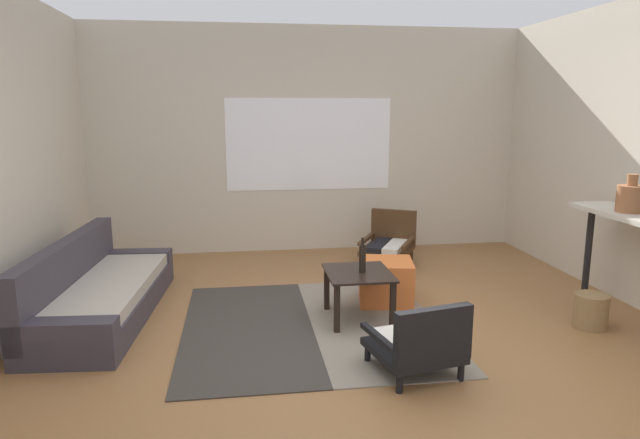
{
  "coord_description": "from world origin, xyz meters",
  "views": [
    {
      "loc": [
        -0.83,
        -3.74,
        1.74
      ],
      "look_at": [
        -0.14,
        1.07,
        0.76
      ],
      "focal_mm": 31.24,
      "sensor_mm": 36.0,
      "label": 1
    }
  ],
  "objects_px": {
    "armchair_by_window": "(389,241)",
    "wicker_basket": "(591,311)",
    "armchair_striped_foreground": "(419,343)",
    "clay_vase": "(631,198)",
    "coffee_table": "(358,281)",
    "glass_bottle": "(362,258)",
    "couch": "(98,293)",
    "ottoman_orange": "(386,282)"
  },
  "relations": [
    {
      "from": "coffee_table",
      "to": "ottoman_orange",
      "type": "xyz_separation_m",
      "value": [
        0.34,
        0.38,
        -0.14
      ]
    },
    {
      "from": "armchair_by_window",
      "to": "coffee_table",
      "type": "bearing_deg",
      "value": -113.15
    },
    {
      "from": "couch",
      "to": "armchair_by_window",
      "type": "bearing_deg",
      "value": 24.44
    },
    {
      "from": "wicker_basket",
      "to": "couch",
      "type": "bearing_deg",
      "value": 168.49
    },
    {
      "from": "coffee_table",
      "to": "armchair_striped_foreground",
      "type": "distance_m",
      "value": 1.06
    },
    {
      "from": "coffee_table",
      "to": "armchair_by_window",
      "type": "height_order",
      "value": "armchair_by_window"
    },
    {
      "from": "couch",
      "to": "wicker_basket",
      "type": "relative_size",
      "value": 7.69
    },
    {
      "from": "clay_vase",
      "to": "glass_bottle",
      "type": "distance_m",
      "value": 2.23
    },
    {
      "from": "coffee_table",
      "to": "couch",
      "type": "bearing_deg",
      "value": 169.98
    },
    {
      "from": "coffee_table",
      "to": "ottoman_orange",
      "type": "bearing_deg",
      "value": 48.22
    },
    {
      "from": "couch",
      "to": "armchair_striped_foreground",
      "type": "xyz_separation_m",
      "value": [
        2.34,
        -1.42,
        0.02
      ]
    },
    {
      "from": "coffee_table",
      "to": "ottoman_orange",
      "type": "relative_size",
      "value": 1.27
    },
    {
      "from": "armchair_by_window",
      "to": "clay_vase",
      "type": "height_order",
      "value": "clay_vase"
    },
    {
      "from": "wicker_basket",
      "to": "coffee_table",
      "type": "bearing_deg",
      "value": 166.73
    },
    {
      "from": "armchair_by_window",
      "to": "clay_vase",
      "type": "distance_m",
      "value": 2.56
    },
    {
      "from": "glass_bottle",
      "to": "couch",
      "type": "bearing_deg",
      "value": 169.81
    },
    {
      "from": "coffee_table",
      "to": "clay_vase",
      "type": "distance_m",
      "value": 2.31
    },
    {
      "from": "armchair_by_window",
      "to": "armchair_striped_foreground",
      "type": "distance_m",
      "value": 2.78
    },
    {
      "from": "armchair_by_window",
      "to": "wicker_basket",
      "type": "xyz_separation_m",
      "value": [
        1.1,
        -2.12,
        -0.11
      ]
    },
    {
      "from": "clay_vase",
      "to": "glass_bottle",
      "type": "height_order",
      "value": "clay_vase"
    },
    {
      "from": "coffee_table",
      "to": "wicker_basket",
      "type": "bearing_deg",
      "value": -13.27
    },
    {
      "from": "armchair_striped_foreground",
      "to": "couch",
      "type": "bearing_deg",
      "value": 148.87
    },
    {
      "from": "armchair_striped_foreground",
      "to": "clay_vase",
      "type": "relative_size",
      "value": 2.08
    },
    {
      "from": "clay_vase",
      "to": "wicker_basket",
      "type": "xyz_separation_m",
      "value": [
        -0.37,
        -0.17,
        -0.88
      ]
    },
    {
      "from": "armchair_by_window",
      "to": "clay_vase",
      "type": "relative_size",
      "value": 2.58
    },
    {
      "from": "armchair_by_window",
      "to": "wicker_basket",
      "type": "distance_m",
      "value": 2.39
    },
    {
      "from": "armchair_striped_foreground",
      "to": "clay_vase",
      "type": "height_order",
      "value": "clay_vase"
    },
    {
      "from": "armchair_striped_foreground",
      "to": "coffee_table",
      "type": "bearing_deg",
      "value": 100.22
    },
    {
      "from": "coffee_table",
      "to": "clay_vase",
      "type": "bearing_deg",
      "value": -6.64
    },
    {
      "from": "couch",
      "to": "glass_bottle",
      "type": "bearing_deg",
      "value": -10.19
    },
    {
      "from": "armchair_striped_foreground",
      "to": "glass_bottle",
      "type": "distance_m",
      "value": 1.08
    },
    {
      "from": "armchair_by_window",
      "to": "couch",
      "type": "bearing_deg",
      "value": -155.56
    },
    {
      "from": "armchair_striped_foreground",
      "to": "glass_bottle",
      "type": "height_order",
      "value": "glass_bottle"
    },
    {
      "from": "clay_vase",
      "to": "wicker_basket",
      "type": "relative_size",
      "value": 1.13
    },
    {
      "from": "coffee_table",
      "to": "glass_bottle",
      "type": "xyz_separation_m",
      "value": [
        0.03,
        -0.01,
        0.2
      ]
    },
    {
      "from": "ottoman_orange",
      "to": "wicker_basket",
      "type": "relative_size",
      "value": 1.71
    },
    {
      "from": "armchair_striped_foreground",
      "to": "clay_vase",
      "type": "distance_m",
      "value": 2.29
    },
    {
      "from": "coffee_table",
      "to": "armchair_striped_foreground",
      "type": "relative_size",
      "value": 0.93
    },
    {
      "from": "couch",
      "to": "clay_vase",
      "type": "distance_m",
      "value": 4.47
    },
    {
      "from": "couch",
      "to": "coffee_table",
      "type": "bearing_deg",
      "value": -10.02
    },
    {
      "from": "coffee_table",
      "to": "wicker_basket",
      "type": "relative_size",
      "value": 2.18
    },
    {
      "from": "couch",
      "to": "glass_bottle",
      "type": "distance_m",
      "value": 2.25
    }
  ]
}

